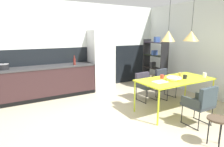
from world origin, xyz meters
TOP-DOWN VIEW (x-y plane):
  - ground_plane at (0.00, 0.00)m, footprint 7.92×7.92m
  - back_wall_splashback_dark at (0.00, 2.88)m, footprint 6.10×0.12m
  - back_wall_panel_upper at (0.00, 2.88)m, footprint 6.10×0.12m
  - side_wall_right at (2.99, 0.00)m, footprint 0.12×5.89m
  - kitchen_counter at (-1.29, 2.52)m, footprint 3.24×0.63m
  - refrigerator_column at (0.69, 2.52)m, footprint 0.71×0.60m
  - dining_table at (1.38, 0.10)m, footprint 1.80×0.84m
  - armchair_far_side at (1.86, 0.91)m, footprint 0.55×0.54m
  - armchair_head_of_table at (1.23, -0.71)m, footprint 0.50×0.48m
  - armchair_near_window at (1.26, 1.00)m, footprint 0.51×0.49m
  - fruit_bowl at (1.24, 0.02)m, footprint 0.33×0.33m
  - open_book at (0.87, 0.06)m, footprint 0.30×0.21m
  - mug_glass_clear at (1.14, 0.28)m, footprint 0.13×0.09m
  - mug_wide_latte at (1.58, 0.00)m, footprint 0.13×0.08m
  - mug_white_ceramic at (2.11, -0.12)m, footprint 0.13×0.08m
  - mug_dark_espresso at (1.61, 0.17)m, footprint 0.14×0.09m
  - cooking_pot at (-2.03, 2.54)m, footprint 0.26×0.26m
  - bottle_spice_small at (-0.25, 2.38)m, footprint 0.07×0.07m
  - side_stool at (0.85, -1.26)m, footprint 0.32×0.32m
  - open_shelf_unit at (2.26, 1.77)m, footprint 0.30×0.87m
  - pendant_lamp_over_table_near at (1.02, 0.05)m, footprint 0.28×0.28m
  - pendant_lamp_over_table_far at (1.74, 0.06)m, footprint 0.35×0.35m

SIDE VIEW (x-z plane):
  - ground_plane at x=0.00m, z-range 0.00..0.00m
  - side_stool at x=0.85m, z-range 0.19..0.67m
  - kitchen_counter at x=-1.29m, z-range 0.00..0.89m
  - armchair_near_window at x=1.26m, z-range 0.11..0.84m
  - armchair_far_side at x=1.86m, z-range 0.10..0.89m
  - armchair_head_of_table at x=1.23m, z-range 0.11..0.91m
  - back_wall_splashback_dark at x=0.00m, z-range 0.00..1.35m
  - dining_table at x=1.38m, z-range 0.33..1.09m
  - open_book at x=0.87m, z-range 0.76..0.77m
  - mug_glass_clear at x=1.14m, z-range 0.76..0.85m
  - mug_wide_latte at x=1.58m, z-range 0.76..0.85m
  - fruit_bowl at x=1.24m, z-range 0.77..0.85m
  - mug_white_ceramic at x=2.11m, z-range 0.76..0.87m
  - mug_dark_espresso at x=1.61m, z-range 0.76..0.87m
  - open_shelf_unit at x=2.26m, z-range 0.02..1.69m
  - refrigerator_column at x=0.69m, z-range 0.00..1.88m
  - cooking_pot at x=-2.03m, z-range 0.88..1.05m
  - bottle_spice_small at x=-0.25m, z-range 0.86..1.13m
  - side_wall_right at x=2.99m, z-range 0.00..2.71m
  - pendant_lamp_over_table_far at x=1.74m, z-range 1.20..2.25m
  - pendant_lamp_over_table_near at x=1.02m, z-range 1.20..2.25m
  - back_wall_panel_upper at x=0.00m, z-range 1.35..2.71m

